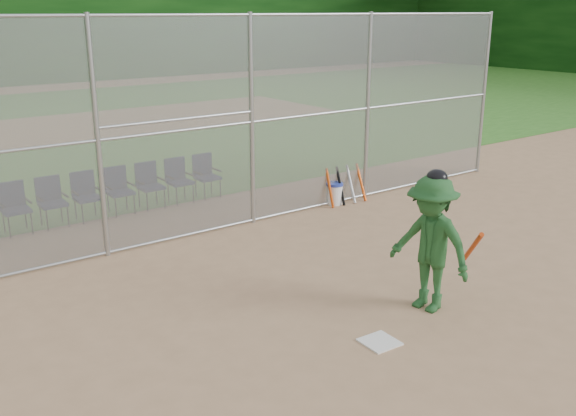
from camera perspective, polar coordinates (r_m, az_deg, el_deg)
ground at (r=8.61m, az=10.17°, el=-11.01°), size 100.00×100.00×0.00m
grass_strip at (r=24.11m, az=-22.69°, el=6.27°), size 100.00×100.00×0.00m
dirt_patch_far at (r=24.11m, az=-22.69°, el=6.28°), size 24.00×24.00×0.00m
backstop_fence at (r=11.73m, az=-7.37°, el=7.44°), size 16.09×0.09×4.00m
home_plate at (r=8.37m, az=8.14°, el=-11.70°), size 0.45×0.45×0.02m
batter_at_plate at (r=9.00m, az=12.55°, el=-3.08°), size 1.05×1.35×2.01m
water_cooler at (r=13.88m, az=4.14°, el=1.31°), size 0.37×0.37×0.47m
spare_bats at (r=13.93m, az=5.15°, el=2.06°), size 0.96×0.39×0.83m
chair_3 at (r=12.98m, az=-23.03°, el=-0.08°), size 0.54×0.52×0.96m
chair_4 at (r=13.14m, az=-20.17°, el=0.44°), size 0.54×0.52×0.96m
chair_5 at (r=13.33m, az=-17.38°, el=0.95°), size 0.54×0.52×0.96m
chair_6 at (r=13.56m, az=-14.68°, el=1.44°), size 0.54×0.52×0.96m
chair_7 at (r=13.81m, az=-12.08°, el=1.92°), size 0.54×0.52×0.96m
chair_8 at (r=14.09m, az=-9.57°, el=2.37°), size 0.54×0.52×0.96m
chair_9 at (r=14.40m, az=-7.16°, el=2.80°), size 0.54×0.52×0.96m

